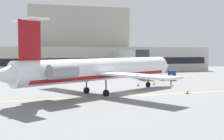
{
  "coord_description": "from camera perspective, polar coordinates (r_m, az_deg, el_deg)",
  "views": [
    {
      "loc": [
        -16.03,
        -40.41,
        6.28
      ],
      "look_at": [
        -1.36,
        7.49,
        3.0
      ],
      "focal_mm": 48.83,
      "sensor_mm": 36.0,
      "label": 1
    }
  ],
  "objects": [
    {
      "name": "jet_bridge_west",
      "position": [
        74.23,
        3.22,
        2.75
      ],
      "size": [
        2.4,
        20.07,
        6.38
      ],
      "color": "silver",
      "rests_on": "ground"
    },
    {
      "name": "regional_jet",
      "position": [
        43.16,
        -2.21,
        0.08
      ],
      "size": [
        31.23,
        23.69,
        9.85
      ],
      "color": "white",
      "rests_on": "ground"
    },
    {
      "name": "terminal_building",
      "position": [
        89.15,
        -5.61,
        3.82
      ],
      "size": [
        75.26,
        13.45,
        18.72
      ],
      "color": "#B7B2A8",
      "rests_on": "ground"
    },
    {
      "name": "marshaller",
      "position": [
        55.91,
        11.0,
        -1.68
      ],
      "size": [
        0.56,
        0.72,
        2.05
      ],
      "color": "#191E33",
      "rests_on": "ground"
    },
    {
      "name": "safety_cone_bravo",
      "position": [
        53.48,
        4.94,
        -2.75
      ],
      "size": [
        0.47,
        0.47,
        0.55
      ],
      "color": "orange",
      "rests_on": "ground"
    },
    {
      "name": "safety_cone_alpha",
      "position": [
        55.96,
        7.88,
        -2.48
      ],
      "size": [
        0.47,
        0.47,
        0.55
      ],
      "color": "orange",
      "rests_on": "ground"
    },
    {
      "name": "ground",
      "position": [
        43.93,
        4.58,
        -4.55
      ],
      "size": [
        120.0,
        120.0,
        0.11
      ],
      "color": "slate"
    },
    {
      "name": "pushback_tractor",
      "position": [
        64.59,
        10.63,
        -1.08
      ],
      "size": [
        3.61,
        2.37,
        2.04
      ],
      "color": "#19389E",
      "rests_on": "ground"
    },
    {
      "name": "fuel_tank",
      "position": [
        73.66,
        -16.31,
        -0.03
      ],
      "size": [
        7.45,
        3.43,
        2.93
      ],
      "color": "white",
      "rests_on": "ground"
    },
    {
      "name": "baggage_tug",
      "position": [
        68.99,
        -7.65,
        -0.82
      ],
      "size": [
        3.97,
        3.08,
        1.76
      ],
      "color": "#19389E",
      "rests_on": "ground"
    },
    {
      "name": "safety_cone_charlie",
      "position": [
        45.3,
        13.94,
        -4.02
      ],
      "size": [
        0.47,
        0.47,
        0.55
      ],
      "color": "orange",
      "rests_on": "ground"
    }
  ]
}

